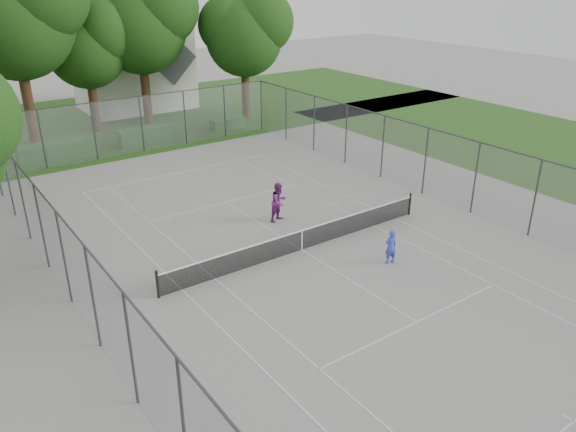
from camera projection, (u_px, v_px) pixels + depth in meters
ground at (302, 250)px, 23.46m from camera, size 120.00×120.00×0.00m
grass_far at (99, 122)px, 42.84m from camera, size 60.00×20.00×0.00m
court_markings at (302, 250)px, 23.46m from camera, size 11.03×23.83×0.01m
tennis_net at (302, 239)px, 23.25m from camera, size 12.87×0.10×1.10m
perimeter_fence at (302, 210)px, 22.73m from camera, size 18.08×34.08×3.52m
tree_far_left at (13, 7)px, 34.26m from camera, size 8.68×7.93×12.48m
tree_far_midleft at (86, 41)px, 38.17m from camera, size 6.28×5.73×9.03m
tree_far_midright at (140, 18)px, 39.44m from camera, size 7.63×6.97×10.97m
tree_far_right at (245, 31)px, 41.51m from camera, size 6.58×6.01×9.46m
hedge_left at (57, 151)px, 34.19m from camera, size 4.51×1.35×1.13m
hedge_mid at (145, 136)px, 37.33m from camera, size 3.53×1.01×1.11m
hedge_right at (228, 123)px, 40.98m from camera, size 2.55×0.94×0.77m
house at (132, 56)px, 45.60m from camera, size 8.38×6.49×10.43m
girl_player at (391, 247)px, 22.19m from camera, size 0.58×0.44×1.42m
woman_player at (279, 202)px, 25.87m from camera, size 1.04×0.90×1.84m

